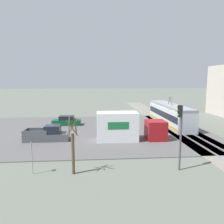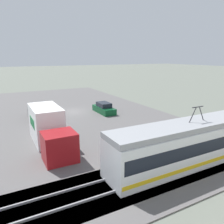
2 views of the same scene
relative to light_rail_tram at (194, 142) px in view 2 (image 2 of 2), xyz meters
name	(u,v)px [view 2 (image 2 of 2)]	position (x,y,z in m)	size (l,w,h in m)	color
ground_plane	(72,112)	(3.49, -19.46, -1.66)	(320.00, 320.00, 0.00)	#60665B
road_surface	(72,112)	(3.49, -19.46, -1.62)	(23.84, 46.31, 0.08)	#565454
rail_bed	(158,172)	(3.49, 0.00, -1.61)	(75.55, 4.40, 0.22)	gray
light_rail_tram	(194,142)	(0.00, 0.00, 0.00)	(14.71, 2.83, 4.39)	silver
box_truck	(49,129)	(9.17, -8.53, -0.01)	(2.52, 8.29, 3.42)	maroon
pickup_truck	(38,114)	(8.57, -18.02, -0.89)	(1.96, 5.28, 1.85)	#4C5156
sedan_car_0	(104,108)	(-0.46, -16.88, -0.96)	(1.76, 4.51, 1.50)	#0C4723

